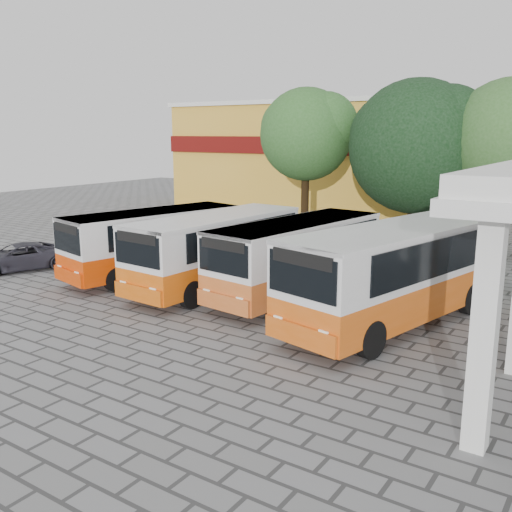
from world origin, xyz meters
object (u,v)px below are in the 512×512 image
Objects in this scene: bus_centre_right at (297,253)px; bus_far_right at (394,269)px; bus_centre_left at (216,246)px; parked_car at (18,257)px; bus_far_left at (154,239)px.

bus_far_right is at bearing -8.11° from bus_centre_right.
bus_centre_left is 9.66m from parked_car.
bus_far_right is 2.14× the size of parked_car.
parked_car is at bearing -160.95° from bus_centre_left.
bus_far_left is at bearing -167.54° from bus_centre_right.
bus_centre_left is 0.89× the size of bus_far_right.
bus_centre_left is 7.45m from bus_far_right.
bus_centre_right reaches higher than bus_far_left.
bus_far_right reaches higher than parked_car.
parked_car is (-5.85, -2.65, -1.03)m from bus_far_left.
parked_car is (-16.69, -2.19, -1.23)m from bus_far_right.
bus_far_left is at bearing 48.53° from parked_car.
bus_far_right is (7.44, -0.40, 0.15)m from bus_centre_left.
bus_far_right is (10.83, -0.46, 0.20)m from bus_far_left.
bus_centre_right reaches higher than parked_car.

